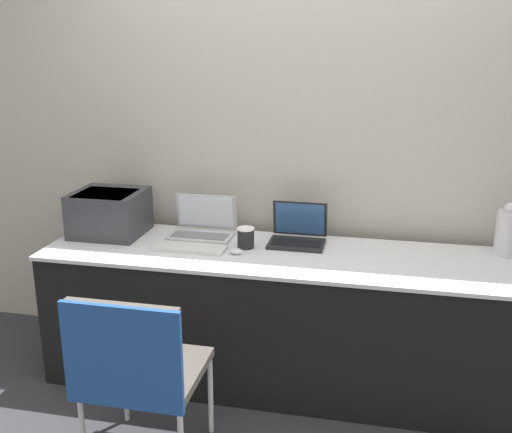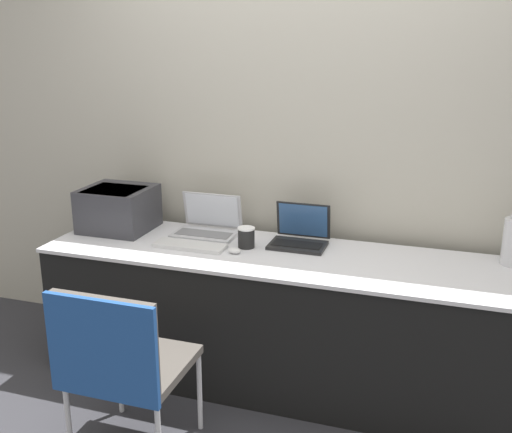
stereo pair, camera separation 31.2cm
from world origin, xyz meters
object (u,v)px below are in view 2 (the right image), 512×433
(laptop_left, at_px, (207,225))
(external_keyboard, at_px, (190,246))
(mouse, at_px, (235,251))
(laptop_right, at_px, (300,236))
(coffee_cup, at_px, (246,237))
(printer, at_px, (118,207))
(chair, at_px, (119,358))

(laptop_left, relative_size, external_keyboard, 0.91)
(mouse, bearing_deg, laptop_right, 40.21)
(coffee_cup, bearing_deg, laptop_left, 152.98)
(laptop_right, relative_size, external_keyboard, 0.77)
(printer, relative_size, chair, 0.45)
(coffee_cup, height_order, mouse, coffee_cup)
(external_keyboard, xyz_separation_m, chair, (0.03, -0.81, -0.22))
(laptop_right, xyz_separation_m, external_keyboard, (-0.54, -0.23, -0.04))
(mouse, height_order, chair, chair)
(printer, distance_m, coffee_cup, 0.81)
(laptop_right, relative_size, coffee_cup, 2.71)
(laptop_right, distance_m, chair, 1.19)
(mouse, bearing_deg, coffee_cup, 76.72)
(laptop_right, bearing_deg, external_keyboard, -157.19)
(mouse, bearing_deg, printer, 167.39)
(coffee_cup, distance_m, mouse, 0.12)
(laptop_right, bearing_deg, laptop_left, 178.62)
(external_keyboard, relative_size, chair, 0.46)
(laptop_left, distance_m, coffee_cup, 0.32)
(laptop_left, height_order, coffee_cup, laptop_left)
(laptop_left, height_order, mouse, laptop_left)
(coffee_cup, distance_m, chair, 0.98)
(mouse, distance_m, chair, 0.86)
(external_keyboard, bearing_deg, mouse, -2.69)
(printer, bearing_deg, chair, -60.36)
(external_keyboard, bearing_deg, printer, 162.70)
(laptop_right, relative_size, mouse, 4.34)
(laptop_right, xyz_separation_m, coffee_cup, (-0.26, -0.13, 0.01))
(printer, bearing_deg, laptop_left, 8.61)
(printer, bearing_deg, laptop_right, 3.55)
(printer, relative_size, external_keyboard, 0.98)
(laptop_left, bearing_deg, chair, -88.47)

